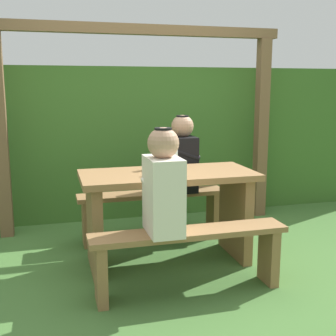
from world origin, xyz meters
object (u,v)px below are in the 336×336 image
at_px(picnic_table, 168,202).
at_px(drinking_glass, 147,165).
at_px(bottle_right, 166,162).
at_px(person_white_shirt, 163,185).
at_px(bench_near, 189,248).
at_px(person_black_coat, 182,156).
at_px(bench_far, 152,206).
at_px(bottle_left, 174,159).
at_px(cell_phone, 165,176).

distance_m(picnic_table, drinking_glass, 0.35).
bearing_deg(bottle_right, person_white_shirt, -106.88).
bearing_deg(bench_near, person_black_coat, 75.43).
height_order(bench_far, bottle_right, bottle_right).
xyz_separation_m(drinking_glass, bottle_left, (0.21, -0.08, 0.05)).
xyz_separation_m(bottle_right, cell_phone, (-0.04, -0.12, -0.09)).
xyz_separation_m(person_white_shirt, person_black_coat, (0.48, 1.13, 0.00)).
height_order(bottle_left, cell_phone, bottle_left).
bearing_deg(bench_near, cell_phone, 99.61).
bearing_deg(person_black_coat, bottle_right, -118.21).
bearing_deg(bottle_right, bench_far, 87.54).
xyz_separation_m(picnic_table, drinking_glass, (-0.15, 0.12, 0.29)).
xyz_separation_m(person_white_shirt, drinking_glass, (0.04, 0.69, 0.02)).
distance_m(person_black_coat, cell_phone, 0.81).
bearing_deg(bench_far, drinking_glass, -108.35).
bearing_deg(bottle_right, bottle_left, 40.01).
height_order(picnic_table, person_white_shirt, person_white_shirt).
bearing_deg(drinking_glass, cell_phone, -74.41).
relative_size(bench_near, cell_phone, 10.00).
distance_m(picnic_table, bench_far, 0.60).
relative_size(drinking_glass, bottle_left, 0.40).
xyz_separation_m(person_black_coat, bottle_right, (-0.32, -0.60, 0.06)).
bearing_deg(bottle_left, person_black_coat, 66.14).
xyz_separation_m(bench_near, cell_phone, (-0.07, 0.41, 0.44)).
bearing_deg(person_black_coat, bench_far, 179.36).
relative_size(bench_far, person_white_shirt, 1.95).
relative_size(bench_far, bottle_left, 5.91).
bearing_deg(person_white_shirt, cell_phone, 73.88).
distance_m(person_white_shirt, cell_phone, 0.43).
height_order(picnic_table, cell_phone, cell_phone).
relative_size(picnic_table, person_white_shirt, 1.95).
relative_size(person_black_coat, bottle_left, 3.04).
height_order(bottle_right, cell_phone, bottle_right).
distance_m(bench_near, person_white_shirt, 0.50).
bearing_deg(person_black_coat, bottle_left, -113.86).
height_order(bench_far, bottle_left, bottle_left).
distance_m(bench_far, cell_phone, 0.85).
xyz_separation_m(bottle_left, bottle_right, (-0.09, -0.08, -0.01)).
distance_m(bench_far, bottle_right, 0.80).
xyz_separation_m(bench_near, drinking_glass, (-0.15, 0.69, 0.48)).
bearing_deg(cell_phone, bench_near, -73.71).
bearing_deg(bench_far, person_white_shirt, -99.39).
xyz_separation_m(drinking_glass, bottle_right, (0.12, -0.16, 0.04)).
xyz_separation_m(bench_near, bottle_left, (0.06, 0.61, 0.53)).
distance_m(person_black_coat, bottle_left, 0.58).
height_order(bench_far, person_white_shirt, person_white_shirt).
bearing_deg(bottle_left, bottle_right, -139.99).
xyz_separation_m(picnic_table, cell_phone, (-0.07, -0.16, 0.25)).
bearing_deg(drinking_glass, person_black_coat, 44.98).
distance_m(picnic_table, bottle_left, 0.35).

